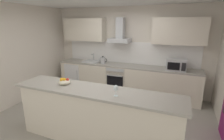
{
  "coord_description": "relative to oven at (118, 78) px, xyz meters",
  "views": [
    {
      "loc": [
        1.55,
        -3.16,
        2.1
      ],
      "look_at": [
        0.07,
        0.42,
        1.05
      ],
      "focal_mm": 27.52,
      "sensor_mm": 36.0,
      "label": 1
    }
  ],
  "objects": [
    {
      "name": "counter_back",
      "position": [
        0.2,
        0.03,
        -0.01
      ],
      "size": [
        4.28,
        0.6,
        0.9
      ],
      "color": "beige",
      "rests_on": "ground"
    },
    {
      "name": "microwave",
      "position": [
        1.65,
        -0.03,
        0.59
      ],
      "size": [
        0.5,
        0.38,
        0.3
      ],
      "color": "#B7BABC",
      "rests_on": "counter_back"
    },
    {
      "name": "fruit_bowl",
      "position": [
        -0.2,
        -2.31,
        0.6
      ],
      "size": [
        0.22,
        0.22,
        0.13
      ],
      "color": "beige",
      "rests_on": "counter_island"
    },
    {
      "name": "counter_island",
      "position": [
        0.45,
        -2.35,
        0.05
      ],
      "size": [
        2.99,
        0.64,
        1.02
      ],
      "color": "beige",
      "rests_on": "ground"
    },
    {
      "name": "wine_glass",
      "position": [
        0.87,
        -2.45,
        0.68
      ],
      "size": [
        0.08,
        0.08,
        0.18
      ],
      "color": "silver",
      "rests_on": "counter_island"
    },
    {
      "name": "upper_cabinets",
      "position": [
        0.2,
        0.18,
        1.45
      ],
      "size": [
        4.23,
        0.32,
        0.7
      ],
      "color": "beige"
    },
    {
      "name": "kettle",
      "position": [
        -0.5,
        -0.03,
        0.55
      ],
      "size": [
        0.29,
        0.15,
        0.24
      ],
      "color": "#B7BABC",
      "rests_on": "counter_back"
    },
    {
      "name": "wall_left",
      "position": [
        -2.29,
        -1.59,
        0.84
      ],
      "size": [
        0.12,
        4.86,
        2.6
      ],
      "primitive_type": "cube",
      "color": "silver",
      "rests_on": "ground"
    },
    {
      "name": "wall_back",
      "position": [
        0.2,
        0.41,
        0.84
      ],
      "size": [
        5.87,
        0.12,
        2.6
      ],
      "primitive_type": "cube",
      "color": "silver",
      "rests_on": "ground"
    },
    {
      "name": "refrigerator",
      "position": [
        -1.52,
        -0.0,
        -0.03
      ],
      "size": [
        0.58,
        0.6,
        0.85
      ],
      "color": "white",
      "rests_on": "ground"
    },
    {
      "name": "range_hood",
      "position": [
        -0.0,
        0.13,
        1.33
      ],
      "size": [
        0.62,
        0.45,
        0.72
      ],
      "color": "#B7BABC"
    },
    {
      "name": "backsplash_tile",
      "position": [
        0.2,
        0.33,
        0.77
      ],
      "size": [
        4.14,
        0.02,
        0.66
      ],
      "primitive_type": "cube",
      "color": "white"
    },
    {
      "name": "sink",
      "position": [
        -0.91,
        0.01,
        0.47
      ],
      "size": [
        0.5,
        0.4,
        0.26
      ],
      "color": "silver",
      "rests_on": "counter_back"
    },
    {
      "name": "ground",
      "position": [
        0.2,
        -1.59,
        -0.47
      ],
      "size": [
        5.87,
        4.86,
        0.02
      ],
      "primitive_type": "cube",
      "color": "gray"
    },
    {
      "name": "oven",
      "position": [
        0.0,
        0.0,
        0.0
      ],
      "size": [
        0.6,
        0.62,
        0.8
      ],
      "color": "slate",
      "rests_on": "ground"
    }
  ]
}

